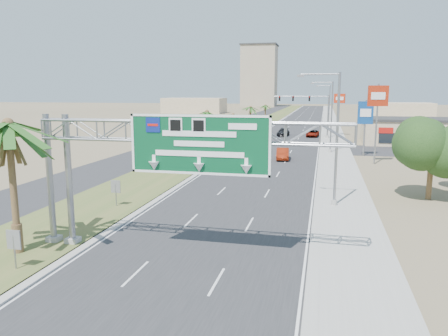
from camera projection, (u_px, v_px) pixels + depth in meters
name	position (u px, v px, depth m)	size (l,w,h in m)	color
road	(300.00, 123.00, 119.33)	(12.00, 300.00, 0.02)	#28282B
sidewalk_right	(332.00, 124.00, 117.45)	(4.00, 300.00, 0.10)	#9E9B93
median_grass	(263.00, 123.00, 121.52)	(7.00, 300.00, 0.12)	#485D29
opposing_road	(239.00, 122.00, 123.07)	(8.00, 300.00, 0.02)	#28282B
sign_gantry	(172.00, 142.00, 22.45)	(16.75, 1.24, 7.50)	gray
palm_near	(8.00, 125.00, 22.24)	(5.70, 5.70, 8.35)	brown
palm_row_b	(167.00, 127.00, 45.69)	(3.99, 3.99, 5.95)	brown
palm_row_c	(207.00, 113.00, 60.92)	(3.99, 3.99, 6.75)	brown
palm_row_d	(233.00, 115.00, 78.42)	(3.99, 3.99, 5.45)	brown
palm_row_e	(251.00, 108.00, 96.54)	(3.99, 3.99, 6.15)	brown
palm_row_f	(265.00, 106.00, 120.61)	(3.99, 3.99, 5.75)	brown
streetlight_near	(334.00, 145.00, 32.43)	(3.27, 0.44, 10.00)	gray
streetlight_mid	(330.00, 120.00, 61.23)	(3.27, 0.44, 10.00)	gray
streetlight_far	(328.00, 110.00, 95.79)	(3.27, 0.44, 10.00)	gray
signal_mast	(317.00, 112.00, 80.85)	(10.28, 0.71, 8.00)	gray
store_building	(420.00, 132.00, 71.90)	(18.00, 10.00, 4.00)	tan
oak_near	(433.00, 144.00, 34.61)	(4.50, 4.50, 6.80)	brown
median_signback_a	(14.00, 243.00, 20.96)	(0.75, 0.08, 2.08)	gray
median_signback_b	(116.00, 189.00, 32.63)	(0.75, 0.08, 2.08)	gray
tower_distant	(259.00, 76.00, 257.74)	(20.00, 16.00, 35.00)	tan
building_distant_left	(195.00, 105.00, 176.71)	(24.00, 14.00, 6.00)	tan
building_distant_right	(399.00, 111.00, 141.10)	(20.00, 12.00, 5.00)	tan
car_left_lane	(244.00, 149.00, 60.50)	(1.67, 4.15, 1.42)	black
car_mid_lane	(283.00, 154.00, 55.76)	(1.55, 4.44, 1.46)	maroon
car_right_lane	(313.00, 134.00, 83.56)	(2.14, 4.65, 1.29)	gray
car_far	(283.00, 132.00, 85.12)	(2.03, 4.99, 1.45)	black
pole_sign_red_near	(378.00, 101.00, 51.12)	(2.40, 0.91, 9.50)	gray
pole_sign_blue	(365.00, 115.00, 58.09)	(2.00, 0.37, 7.52)	gray
pole_sign_red_far	(339.00, 102.00, 84.26)	(2.13, 1.18, 8.39)	gray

